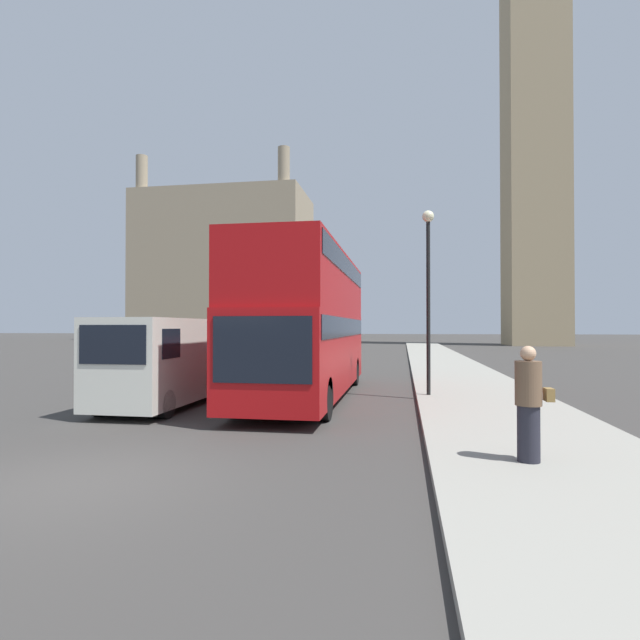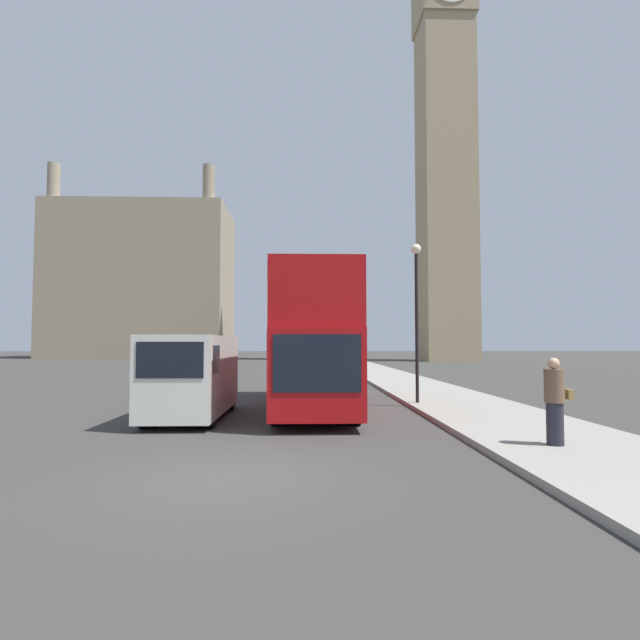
{
  "view_description": "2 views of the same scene",
  "coord_description": "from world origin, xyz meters",
  "px_view_note": "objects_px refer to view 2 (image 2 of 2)",
  "views": [
    {
      "loc": [
        4.6,
        -6.57,
        2.23
      ],
      "look_at": [
        2.13,
        8.23,
        2.44
      ],
      "focal_mm": 28.0,
      "sensor_mm": 36.0,
      "label": 1
    },
    {
      "loc": [
        1.35,
        -8.59,
        2.22
      ],
      "look_at": [
        2.14,
        16.43,
        3.43
      ],
      "focal_mm": 28.0,
      "sensor_mm": 36.0,
      "label": 2
    }
  ],
  "objects_px": {
    "red_double_decker_bus": "(313,337)",
    "white_van": "(193,374)",
    "pedestrian": "(555,401)",
    "clock_tower": "(445,109)",
    "street_lamp": "(416,298)"
  },
  "relations": [
    {
      "from": "red_double_decker_bus",
      "to": "white_van",
      "type": "xyz_separation_m",
      "value": [
        -3.65,
        -2.31,
        -1.16
      ]
    },
    {
      "from": "clock_tower",
      "to": "pedestrian",
      "type": "height_order",
      "value": "clock_tower"
    },
    {
      "from": "clock_tower",
      "to": "street_lamp",
      "type": "height_order",
      "value": "clock_tower"
    },
    {
      "from": "red_double_decker_bus",
      "to": "clock_tower",
      "type": "bearing_deg",
      "value": 68.78
    },
    {
      "from": "red_double_decker_bus",
      "to": "pedestrian",
      "type": "distance_m",
      "value": 8.82
    },
    {
      "from": "white_van",
      "to": "street_lamp",
      "type": "bearing_deg",
      "value": 19.24
    },
    {
      "from": "white_van",
      "to": "pedestrian",
      "type": "distance_m",
      "value": 9.82
    },
    {
      "from": "red_double_decker_bus",
      "to": "pedestrian",
      "type": "xyz_separation_m",
      "value": [
        4.85,
        -7.22,
        -1.44
      ]
    },
    {
      "from": "white_van",
      "to": "pedestrian",
      "type": "height_order",
      "value": "white_van"
    },
    {
      "from": "pedestrian",
      "to": "street_lamp",
      "type": "height_order",
      "value": "street_lamp"
    },
    {
      "from": "clock_tower",
      "to": "red_double_decker_bus",
      "type": "xyz_separation_m",
      "value": [
        -18.74,
        -48.26,
        -31.69
      ]
    },
    {
      "from": "street_lamp",
      "to": "clock_tower",
      "type": "bearing_deg",
      "value": 72.61
    },
    {
      "from": "red_double_decker_bus",
      "to": "white_van",
      "type": "relative_size",
      "value": 1.97
    },
    {
      "from": "white_van",
      "to": "street_lamp",
      "type": "distance_m",
      "value": 8.2
    },
    {
      "from": "white_van",
      "to": "pedestrian",
      "type": "bearing_deg",
      "value": -30.02
    }
  ]
}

